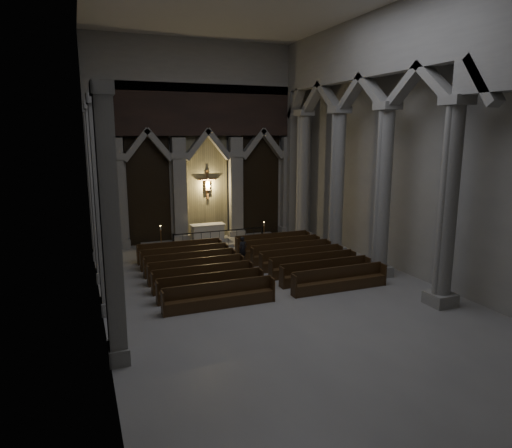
# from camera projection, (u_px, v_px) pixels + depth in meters

# --- Properties ---
(room) EXTENTS (24.00, 24.10, 12.00)m
(room) POSITION_uv_depth(u_px,v_px,m) (290.00, 108.00, 16.86)
(room) COLOR gray
(room) RESTS_ON ground
(sanctuary_wall) EXTENTS (14.00, 0.77, 12.00)m
(sanctuary_wall) POSITION_uv_depth(u_px,v_px,m) (207.00, 134.00, 27.58)
(sanctuary_wall) COLOR gray
(sanctuary_wall) RESTS_ON ground
(right_arcade) EXTENTS (1.00, 24.00, 12.00)m
(right_arcade) POSITION_uv_depth(u_px,v_px,m) (390.00, 106.00, 20.00)
(right_arcade) COLOR gray
(right_arcade) RESTS_ON ground
(left_pilasters) EXTENTS (0.60, 13.00, 8.03)m
(left_pilasters) POSITION_uv_depth(u_px,v_px,m) (100.00, 203.00, 18.37)
(left_pilasters) COLOR gray
(left_pilasters) RESTS_ON ground
(sanctuary_step) EXTENTS (8.50, 2.60, 0.15)m
(sanctuary_step) POSITION_uv_depth(u_px,v_px,m) (213.00, 242.00, 28.02)
(sanctuary_step) COLOR gray
(sanctuary_step) RESTS_ON ground
(altar) EXTENTS (2.06, 0.82, 1.04)m
(altar) POSITION_uv_depth(u_px,v_px,m) (208.00, 232.00, 27.94)
(altar) COLOR beige
(altar) RESTS_ON sanctuary_step
(altar_rail) EXTENTS (5.51, 0.09, 1.08)m
(altar_rail) POSITION_uv_depth(u_px,v_px,m) (219.00, 236.00, 26.73)
(altar_rail) COLOR black
(altar_rail) RESTS_ON ground
(candle_stand_left) EXTENTS (0.27, 0.27, 1.60)m
(candle_stand_left) POSITION_uv_depth(u_px,v_px,m) (161.00, 246.00, 25.69)
(candle_stand_left) COLOR #B67838
(candle_stand_left) RESTS_ON ground
(candle_stand_right) EXTENTS (0.23, 0.23, 1.39)m
(candle_stand_right) POSITION_uv_depth(u_px,v_px,m) (264.00, 238.00, 27.69)
(candle_stand_right) COLOR #B67838
(candle_stand_right) RESTS_ON ground
(pews) EXTENTS (9.89, 7.69, 1.00)m
(pews) POSITION_uv_depth(u_px,v_px,m) (251.00, 267.00, 21.99)
(pews) COLOR black
(pews) RESTS_ON ground
(worshipper) EXTENTS (0.52, 0.38, 1.32)m
(worshipper) POSITION_uv_depth(u_px,v_px,m) (243.00, 249.00, 24.04)
(worshipper) COLOR black
(worshipper) RESTS_ON ground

